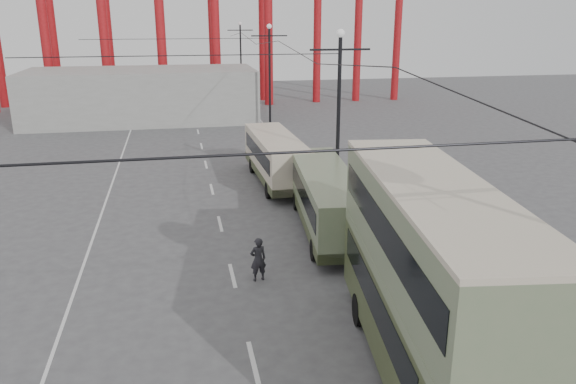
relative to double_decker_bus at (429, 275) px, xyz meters
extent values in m
cube|color=silver|center=(-4.61, 16.71, -3.25)|extent=(0.15, 82.00, 0.01)
cube|color=silver|center=(1.79, 17.71, -3.25)|extent=(0.12, 120.00, 0.01)
cube|color=silver|center=(-10.61, 17.71, -3.25)|extent=(0.12, 120.00, 0.01)
cylinder|color=black|center=(1.99, 15.71, 1.24)|extent=(0.20, 0.20, 9.00)
cylinder|color=black|center=(1.99, 15.71, -3.01)|extent=(0.44, 0.44, 0.50)
cube|color=black|center=(1.99, 15.71, 5.04)|extent=(3.20, 0.10, 0.10)
sphere|color=white|center=(1.99, 15.71, 5.84)|extent=(0.44, 0.44, 0.44)
cylinder|color=black|center=(1.99, 37.71, 1.24)|extent=(0.20, 0.20, 9.00)
cylinder|color=black|center=(1.99, 37.71, -3.01)|extent=(0.44, 0.44, 0.50)
cube|color=black|center=(1.99, 37.71, 5.04)|extent=(3.20, 0.10, 0.10)
sphere|color=white|center=(1.99, 37.71, 5.84)|extent=(0.44, 0.44, 0.44)
cylinder|color=black|center=(1.99, 59.71, 1.24)|extent=(0.20, 0.20, 9.00)
cylinder|color=black|center=(1.99, 59.71, -3.01)|extent=(0.44, 0.44, 0.50)
cube|color=black|center=(1.99, 59.71, 5.04)|extent=(3.20, 0.10, 0.10)
sphere|color=white|center=(1.99, 59.71, 5.84)|extent=(0.44, 0.44, 0.44)
cylinder|color=maroon|center=(15.39, 53.71, 7.74)|extent=(0.90, 0.90, 22.00)
cylinder|color=maroon|center=(20.39, 53.71, 3.74)|extent=(0.90, 0.90, 14.00)
cube|color=gray|center=(-9.61, 44.71, -0.76)|extent=(22.00, 10.00, 5.00)
cube|color=#353B20|center=(0.00, 0.00, -1.47)|extent=(4.11, 11.10, 2.38)
cube|color=black|center=(0.00, 0.00, -0.98)|extent=(3.86, 8.96, 0.98)
cube|color=#687958|center=(0.00, 0.00, -0.12)|extent=(4.13, 11.10, 0.33)
cube|color=#687958|center=(0.00, 0.00, 1.24)|extent=(4.11, 11.10, 2.38)
cube|color=black|center=(0.00, 0.00, 1.35)|extent=(4.06, 10.46, 0.92)
cube|color=beige|center=(0.00, 0.00, 2.49)|extent=(4.13, 11.10, 0.13)
cylinder|color=black|center=(-0.82, 3.17, -2.72)|extent=(0.44, 1.11, 1.08)
cylinder|color=black|center=(1.61, 2.85, -2.72)|extent=(0.44, 1.11, 1.08)
cube|color=#687958|center=(0.35, 11.88, -1.62)|extent=(3.32, 10.48, 2.25)
cube|color=black|center=(0.35, 11.88, -1.25)|extent=(3.25, 9.36, 0.89)
cube|color=#353B20|center=(0.35, 11.88, -2.51)|extent=(3.35, 10.48, 0.47)
cube|color=#687958|center=(0.35, 11.88, -0.42)|extent=(3.34, 10.48, 0.15)
cylinder|color=black|center=(-0.43, 14.87, -2.79)|extent=(0.35, 0.96, 0.94)
cylinder|color=black|center=(1.68, 14.67, -2.79)|extent=(0.35, 0.96, 0.94)
cylinder|color=black|center=(-1.02, 8.72, -2.79)|extent=(0.35, 0.96, 0.94)
cylinder|color=black|center=(1.09, 8.51, -2.79)|extent=(0.35, 0.96, 0.94)
cube|color=beige|center=(-0.57, 20.36, -1.61)|extent=(2.61, 9.49, 2.26)
cube|color=black|center=(-0.57, 20.36, -1.23)|extent=(2.62, 8.36, 0.90)
cube|color=#353B20|center=(-0.57, 20.36, -2.51)|extent=(2.64, 9.49, 0.47)
cube|color=beige|center=(-0.57, 20.36, -0.40)|extent=(2.63, 9.49, 0.15)
cylinder|color=black|center=(-1.70, 22.79, -2.79)|extent=(0.29, 0.95, 0.94)
cylinder|color=black|center=(0.43, 22.84, -2.79)|extent=(0.29, 0.95, 0.94)
cylinder|color=black|center=(-1.56, 17.51, -2.79)|extent=(0.29, 0.95, 0.94)
cylinder|color=black|center=(0.57, 17.56, -2.79)|extent=(0.29, 0.95, 0.94)
imported|color=#232227|center=(-3.64, 7.11, -2.37)|extent=(0.72, 0.54, 1.78)
camera|label=1|loc=(-6.44, -12.75, 6.65)|focal=35.00mm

